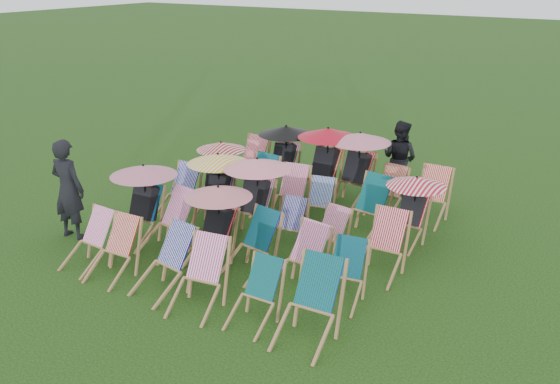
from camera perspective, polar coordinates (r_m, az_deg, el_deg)
The scene contains 33 objects.
ground at distance 10.70m, azimuth -1.19°, elevation -4.66°, with size 100.00×100.00×0.00m, color black.
deckchair_0 at distance 10.18m, azimuth -17.21°, elevation -4.28°, with size 0.62×0.84×0.88m.
deckchair_1 at distance 9.74m, azimuth -15.07°, elevation -5.13°, with size 0.62×0.85×0.89m.
deckchair_2 at distance 9.13m, azimuth -10.64°, elevation -6.28°, with size 0.78×0.98×0.96m.
deckchair_3 at distance 8.64m, azimuth -7.50°, elevation -7.71°, with size 0.76×0.96×0.96m.
deckchair_4 at distance 8.27m, azimuth -2.34°, elevation -9.37°, with size 0.56×0.78×0.84m.
deckchair_5 at distance 7.87m, azimuth 2.62°, elevation -10.26°, with size 0.72×0.98×1.03m.
deckchair_6 at distance 10.79m, azimuth -12.69°, elevation -0.91°, with size 1.12×1.17×1.33m.
deckchair_7 at distance 10.38m, azimuth -10.32°, elevation -2.79°, with size 0.82×1.03×1.01m.
deckchair_8 at distance 9.81m, azimuth -6.12°, elevation -2.93°, with size 1.06×1.11×1.26m.
deckchair_9 at distance 9.54m, azimuth -2.72°, elevation -4.80°, with size 0.76×0.96×0.94m.
deckchair_10 at distance 9.05m, azimuth 1.77°, elevation -6.24°, with size 0.74×0.94×0.94m.
deckchair_11 at distance 8.80m, azimuth 5.80°, elevation -7.50°, with size 0.67×0.86×0.85m.
deckchair_12 at distance 11.77m, azimuth -9.37°, elevation -0.05°, with size 0.65×0.90×0.96m.
deckchair_13 at distance 11.24m, azimuth -6.02°, elevation 0.32°, with size 1.11×1.20×1.32m.
deckchair_14 at distance 10.72m, azimuth -2.56°, elevation -0.39°, with size 1.17×1.23×1.38m.
deckchair_15 at distance 10.31m, azimuth 0.58°, elevation -3.16°, with size 0.60×0.79×0.82m.
deckchair_16 at distance 9.97m, azimuth 4.20°, elevation -4.04°, with size 0.65×0.83×0.83m.
deckchair_17 at distance 9.59m, azimuth 9.32°, elevation -4.88°, with size 0.66×0.90×0.96m.
deckchair_18 at distance 12.54m, azimuth -5.76°, elevation 2.07°, with size 0.98×1.04×1.17m.
deckchair_19 at distance 12.04m, azimuth -2.40°, elevation 0.81°, with size 0.78×1.00×1.00m.
deckchair_20 at distance 11.62m, azimuth 0.83°, elevation -0.11°, with size 0.72×0.93×0.93m.
deckchair_21 at distance 11.30m, azimuth 3.43°, elevation -1.07°, with size 0.66×0.83×0.82m.
deckchair_22 at distance 10.88m, azimuth 7.74°, elevation -1.48°, with size 0.83×1.04×1.02m.
deckchair_23 at distance 10.64m, azimuth 11.78°, elevation -1.60°, with size 1.00×1.05×1.18m.
deckchair_24 at distance 13.37m, azimuth -2.96°, elevation 2.77°, with size 0.69×0.94×0.99m.
deckchair_25 at distance 12.92m, azimuth 0.17°, elevation 3.21°, with size 1.15×1.22×1.36m.
deckchair_26 at distance 12.51m, azimuth 3.91°, elevation 2.76°, with size 1.21×1.27×1.44m.
deckchair_27 at distance 12.28m, azimuth 6.76°, elevation 2.30°, with size 1.20×1.27×1.42m.
deckchair_28 at distance 11.98m, azimuth 9.74°, elevation 0.07°, with size 0.65×0.85×0.87m.
deckchair_29 at distance 11.75m, azimuth 13.51°, elevation -0.37°, with size 0.64×0.89×0.96m.
person_left at distance 11.21m, azimuth -18.81°, elevation 0.25°, with size 0.64×0.42×1.76m, color black.
person_rear at distance 12.87m, azimuth 10.88°, elevation 3.05°, with size 0.76×0.59×1.56m, color black.
Camera 1 is at (5.35, -8.10, 4.51)m, focal length 40.00 mm.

